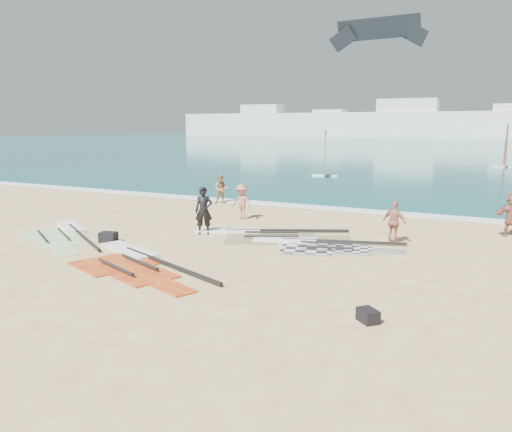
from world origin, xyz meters
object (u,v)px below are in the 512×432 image
at_px(beachgoer_back, 394,222).
at_px(beachgoer_right, 512,214).
at_px(rig_orange, 259,234).
at_px(gear_bag_near, 108,237).
at_px(rig_grey, 314,245).
at_px(rig_green, 63,234).
at_px(person_wetsuit, 204,211).
at_px(beachgoer_mid, 242,202).
at_px(gear_bag_far, 368,316).
at_px(rig_red, 134,261).
at_px(beachgoer_left, 221,189).

relative_size(beachgoer_back, beachgoer_right, 0.89).
relative_size(rig_orange, beachgoer_back, 3.93).
bearing_deg(gear_bag_near, rig_grey, 22.10).
xyz_separation_m(rig_green, beachgoer_right, (16.05, 7.74, 0.84)).
height_order(rig_orange, beachgoer_back, beachgoer_back).
distance_m(gear_bag_near, person_wetsuit, 3.80).
relative_size(beachgoer_mid, beachgoer_right, 0.92).
bearing_deg(rig_orange, gear_bag_near, -166.80).
xyz_separation_m(rig_green, gear_bag_far, (13.15, -3.44, 0.10)).
bearing_deg(gear_bag_far, gear_bag_near, 162.86).
bearing_deg(rig_green, person_wetsuit, 60.10).
bearing_deg(beachgoer_right, person_wetsuit, 171.14).
height_order(rig_grey, beachgoer_back, beachgoer_back).
xyz_separation_m(rig_grey, gear_bag_near, (-7.11, -2.89, 0.14)).
bearing_deg(rig_green, rig_grey, 48.25).
distance_m(rig_red, beachgoer_right, 14.55).
bearing_deg(rig_green, rig_orange, 58.13).
bearing_deg(person_wetsuit, rig_orange, -8.43).
height_order(rig_grey, rig_red, rig_red).
distance_m(person_wetsuit, beachgoer_left, 7.91).
bearing_deg(rig_red, gear_bag_near, 168.00).
distance_m(rig_red, person_wetsuit, 4.67).
relative_size(rig_green, rig_orange, 0.88).
bearing_deg(beachgoer_left, rig_grey, -62.40).
xyz_separation_m(rig_orange, gear_bag_far, (6.08, -6.84, 0.10)).
bearing_deg(rig_red, gear_bag_far, 10.82).
height_order(beachgoer_left, beachgoer_back, beachgoer_left).
height_order(gear_bag_near, beachgoer_left, beachgoer_left).
distance_m(rig_green, gear_bag_near, 2.53).
height_order(rig_green, rig_red, rig_red).
distance_m(rig_green, beachgoer_right, 17.84).
xyz_separation_m(gear_bag_near, person_wetsuit, (2.48, 2.78, 0.77)).
xyz_separation_m(beachgoer_mid, beachgoer_right, (11.19, 1.67, 0.07)).
relative_size(rig_grey, beachgoer_back, 3.61).
relative_size(beachgoer_left, beachgoer_right, 0.91).
xyz_separation_m(rig_red, gear_bag_far, (7.90, -1.48, 0.10)).
bearing_deg(person_wetsuit, beachgoer_back, -14.45).
height_order(beachgoer_left, beachgoer_mid, beachgoer_mid).
relative_size(rig_orange, beachgoer_right, 3.50).
bearing_deg(beachgoer_mid, rig_red, -77.75).
relative_size(rig_grey, person_wetsuit, 2.98).
relative_size(gear_bag_far, person_wetsuit, 0.26).
height_order(person_wetsuit, beachgoer_left, person_wetsuit).
relative_size(rig_orange, rig_red, 1.00).
xyz_separation_m(beachgoer_mid, beachgoer_back, (7.27, -1.60, -0.03)).
bearing_deg(gear_bag_near, rig_green, 176.25).
height_order(gear_bag_near, beachgoer_back, beachgoer_back).
height_order(rig_red, beachgoer_right, beachgoer_right).
bearing_deg(beachgoer_left, gear_bag_near, -105.91).
bearing_deg(beachgoer_left, beachgoer_mid, -69.70).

